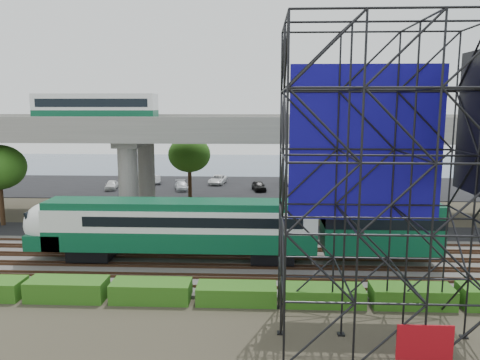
{
  "coord_description": "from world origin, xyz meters",
  "views": [
    {
      "loc": [
        2.35,
        -29.95,
        11.34
      ],
      "look_at": [
        0.73,
        6.0,
        5.52
      ],
      "focal_mm": 35.0,
      "sensor_mm": 36.0,
      "label": 1
    }
  ],
  "objects": [
    {
      "name": "parking_lot",
      "position": [
        0.0,
        34.0,
        0.04
      ],
      "size": [
        90.0,
        18.0,
        0.08
      ],
      "primitive_type": "cube",
      "color": "black",
      "rests_on": "ground"
    },
    {
      "name": "ballast_bed",
      "position": [
        0.0,
        2.0,
        0.1
      ],
      "size": [
        90.0,
        12.0,
        0.2
      ],
      "primitive_type": "cube",
      "color": "slate",
      "rests_on": "ground"
    },
    {
      "name": "hedge_strip",
      "position": [
        1.01,
        -4.3,
        0.56
      ],
      "size": [
        34.6,
        1.8,
        1.2
      ],
      "color": "#295613",
      "rests_on": "ground"
    },
    {
      "name": "commuter_train",
      "position": [
        -1.18,
        2.0,
        2.88
      ],
      "size": [
        29.3,
        3.06,
        4.3
      ],
      "color": "black",
      "rests_on": "rail_tracks"
    },
    {
      "name": "service_road",
      "position": [
        0.0,
        10.5,
        0.04
      ],
      "size": [
        90.0,
        5.0,
        0.08
      ],
      "primitive_type": "cube",
      "color": "black",
      "rests_on": "ground"
    },
    {
      "name": "suv",
      "position": [
        -4.69,
        10.48,
        0.86
      ],
      "size": [
        6.15,
        4.6,
        1.55
      ],
      "primitive_type": "imported",
      "rotation": [
        0.0,
        0.0,
        1.98
      ],
      "color": "black",
      "rests_on": "service_road"
    },
    {
      "name": "harbor_water",
      "position": [
        0.0,
        56.0,
        0.01
      ],
      "size": [
        140.0,
        40.0,
        0.03
      ],
      "primitive_type": "cube",
      "color": "#3F5368",
      "rests_on": "ground"
    },
    {
      "name": "scaffold_tower",
      "position": [
        7.91,
        -7.98,
        7.47
      ],
      "size": [
        9.36,
        6.36,
        15.0
      ],
      "color": "black",
      "rests_on": "ground"
    },
    {
      "name": "ground",
      "position": [
        0.0,
        0.0,
        0.0
      ],
      "size": [
        140.0,
        140.0,
        0.0
      ],
      "primitive_type": "plane",
      "color": "#474233",
      "rests_on": "ground"
    },
    {
      "name": "trees",
      "position": [
        -4.67,
        16.17,
        5.57
      ],
      "size": [
        40.94,
        16.94,
        7.69
      ],
      "color": "#382314",
      "rests_on": "ground"
    },
    {
      "name": "overpass",
      "position": [
        -1.02,
        16.0,
        8.21
      ],
      "size": [
        80.0,
        12.0,
        12.4
      ],
      "color": "#9E9B93",
      "rests_on": "ground"
    },
    {
      "name": "parked_cars",
      "position": [
        0.99,
        33.67,
        0.69
      ],
      "size": [
        36.55,
        9.55,
        1.28
      ],
      "color": "white",
      "rests_on": "parking_lot"
    },
    {
      "name": "rail_tracks",
      "position": [
        0.0,
        2.0,
        0.28
      ],
      "size": [
        90.0,
        9.52,
        0.16
      ],
      "color": "#472D1E",
      "rests_on": "ballast_bed"
    }
  ]
}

